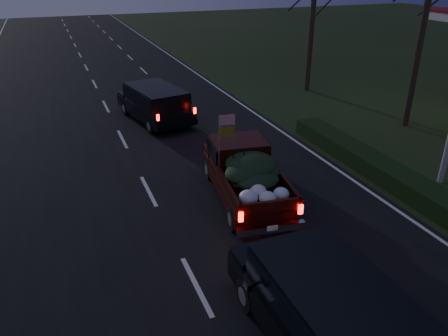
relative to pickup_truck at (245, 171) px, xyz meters
name	(u,v)px	position (x,y,z in m)	size (l,w,h in m)	color
ground	(196,286)	(-2.79, -3.49, -0.94)	(120.00, 120.00, 0.00)	black
road_asphalt	(196,286)	(-2.79, -3.49, -0.93)	(14.00, 120.00, 0.02)	black
hedge_row	(382,170)	(5.01, -0.49, -0.64)	(1.00, 10.00, 0.60)	black
pickup_truck	(245,171)	(0.00, 0.00, 0.00)	(2.47, 4.98, 2.50)	black
lead_suv	(155,101)	(-0.87, 8.27, 0.08)	(2.80, 4.96, 1.34)	black
rear_suv	(334,314)	(-1.07, -6.33, 0.13)	(2.29, 4.94, 1.42)	black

